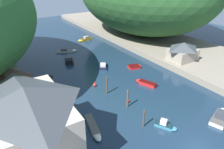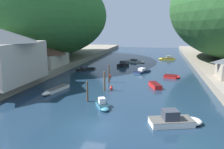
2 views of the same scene
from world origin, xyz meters
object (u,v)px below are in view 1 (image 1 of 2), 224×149
(waterfront_building, at_px, (29,118))
(boat_small_dinghy, at_px, (145,83))
(boathouse_shed, at_px, (7,83))
(boat_mid_channel, at_px, (85,39))
(right_bank_cottage, at_px, (183,51))
(boat_near_quay, at_px, (103,66))
(boat_yellow_tender, at_px, (221,116))
(channel_buoy_near, at_px, (95,85))
(channel_buoy_far, at_px, (128,101))
(boat_white_cruiser, at_px, (69,60))
(person_on_quay, at_px, (24,103))
(boat_open_rowboat, at_px, (66,51))
(boat_cabin_cruiser, at_px, (48,80))
(boat_navy_launch, at_px, (135,66))
(boat_moored_right, at_px, (166,125))
(boat_far_upstream, at_px, (94,128))

(waterfront_building, distance_m, boat_small_dinghy, 25.29)
(boathouse_shed, bearing_deg, boat_mid_channel, 43.77)
(right_bank_cottage, relative_size, boat_small_dinghy, 1.42)
(boat_near_quay, distance_m, boat_yellow_tender, 27.65)
(waterfront_building, xyz_separation_m, channel_buoy_near, (14.60, 11.89, -5.36))
(channel_buoy_far, bearing_deg, boat_white_cruiser, 94.50)
(boat_small_dinghy, distance_m, channel_buoy_near, 10.19)
(waterfront_building, bearing_deg, channel_buoy_far, 12.44)
(waterfront_building, height_order, person_on_quay, waterfront_building)
(boat_white_cruiser, distance_m, boat_small_dinghy, 21.05)
(boat_open_rowboat, xyz_separation_m, boat_near_quay, (3.44, -14.79, 0.05))
(boat_white_cruiser, height_order, boat_small_dinghy, boat_white_cruiser)
(boat_white_cruiser, relative_size, boat_open_rowboat, 0.77)
(boat_yellow_tender, distance_m, boat_mid_channel, 48.64)
(waterfront_building, relative_size, boat_cabin_cruiser, 2.35)
(boat_open_rowboat, xyz_separation_m, boat_cabin_cruiser, (-10.04, -15.24, 0.07))
(channel_buoy_near, bearing_deg, waterfront_building, -140.84)
(boat_navy_launch, relative_size, boat_small_dinghy, 0.76)
(waterfront_building, bearing_deg, person_on_quay, 84.59)
(boathouse_shed, distance_m, right_bank_cottage, 38.21)
(boat_yellow_tender, relative_size, channel_buoy_far, 7.30)
(channel_buoy_near, bearing_deg, channel_buoy_far, -74.86)
(boat_yellow_tender, bearing_deg, boat_mid_channel, 161.51)
(boat_cabin_cruiser, relative_size, channel_buoy_near, 5.68)
(waterfront_building, distance_m, boat_moored_right, 19.03)
(waterfront_building, height_order, boat_small_dinghy, waterfront_building)
(boat_small_dinghy, xyz_separation_m, boat_cabin_cruiser, (-16.34, 11.64, -0.01))
(boathouse_shed, height_order, boat_cabin_cruiser, boathouse_shed)
(boat_open_rowboat, distance_m, boat_yellow_tender, 42.83)
(right_bank_cottage, xyz_separation_m, boat_mid_channel, (-11.07, 30.63, -3.22))
(boat_white_cruiser, distance_m, person_on_quay, 22.38)
(boat_mid_channel, relative_size, channel_buoy_far, 6.35)
(right_bank_cottage, xyz_separation_m, boat_yellow_tender, (-10.99, -18.01, -3.11))
(boat_yellow_tender, bearing_deg, boat_open_rowboat, 173.66)
(boat_cabin_cruiser, bearing_deg, boat_far_upstream, -55.40)
(right_bank_cottage, relative_size, boat_near_quay, 1.28)
(right_bank_cottage, height_order, boat_moored_right, right_bank_cottage)
(boat_near_quay, distance_m, person_on_quay, 22.43)
(boat_far_upstream, relative_size, boat_yellow_tender, 1.04)
(boathouse_shed, distance_m, boat_moored_right, 27.09)
(boat_small_dinghy, bearing_deg, boat_white_cruiser, 93.88)
(boat_yellow_tender, xyz_separation_m, boat_cabin_cruiser, (-19.12, 26.61, -0.16))
(boat_near_quay, distance_m, boat_moored_right, 24.22)
(boat_navy_launch, height_order, boat_small_dinghy, boat_small_dinghy)
(boathouse_shed, distance_m, boat_cabin_cruiser, 9.19)
(boathouse_shed, bearing_deg, right_bank_cottage, -7.42)
(waterfront_building, distance_m, channel_buoy_near, 19.57)
(boat_cabin_cruiser, distance_m, person_on_quay, 11.78)
(right_bank_cottage, relative_size, boat_mid_channel, 1.27)
(boat_yellow_tender, height_order, channel_buoy_near, boat_yellow_tender)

